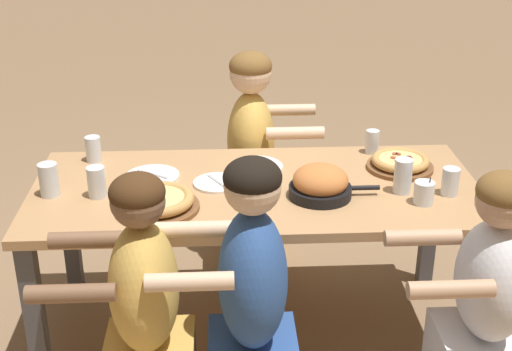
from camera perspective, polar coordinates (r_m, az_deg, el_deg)
The scene contains 19 objects.
ground_plane at distance 3.39m, azimuth 0.00°, elevation -12.28°, with size 18.00×18.00×0.00m, color #896B4C.
dining_table at distance 3.04m, azimuth 0.00°, elevation -2.32°, with size 1.89×0.85×0.74m.
pizza_board_main at distance 2.83m, azimuth -7.86°, elevation -2.09°, with size 0.33×0.33×0.07m.
pizza_board_second at distance 3.23m, azimuth 11.46°, elevation 1.01°, with size 0.30×0.30×0.06m.
skillet_bowl at distance 2.91m, azimuth 5.19°, elevation -0.65°, with size 0.37×0.26×0.14m.
empty_plate_a at distance 3.03m, azimuth -3.14°, elevation -0.60°, with size 0.20×0.20×0.02m.
empty_plate_b at distance 3.12m, azimuth -8.28°, elevation -0.04°, with size 0.23×0.23×0.02m.
empty_plate_c at distance 3.18m, azimuth 0.03°, elevation 0.71°, with size 0.24×0.24×0.02m.
cocktail_glass_blue at distance 2.92m, azimuth 13.28°, elevation -1.44°, with size 0.08×0.08×0.12m.
drinking_glass_a at distance 3.32m, azimuth -12.89°, elevation 2.08°, with size 0.07×0.07×0.12m.
drinking_glass_b at distance 3.02m, azimuth 15.27°, elevation -0.56°, with size 0.07×0.07×0.12m.
drinking_glass_c at distance 3.37m, azimuth 9.28°, elevation 2.57°, with size 0.06×0.06×0.11m.
drinking_glass_d at distance 2.99m, azimuth 11.66°, elevation -0.22°, with size 0.07×0.07×0.15m.
drinking_glass_e at distance 3.02m, azimuth -16.22°, elevation -0.50°, with size 0.08×0.08×0.14m.
drinking_glass_f at distance 2.97m, azimuth -12.62°, elevation -0.66°, with size 0.07×0.07×0.13m.
diner_near_midleft at distance 2.59m, azimuth -8.77°, elevation -12.11°, with size 0.51×0.40×1.09m.
diner_far_center at distance 3.68m, azimuth -0.35°, elevation 0.55°, with size 0.51×0.40×1.16m.
diner_near_right at distance 2.74m, azimuth 17.77°, elevation -11.01°, with size 0.51×0.40×1.07m.
diner_near_center at distance 2.56m, azimuth -0.35°, elevation -11.52°, with size 0.51×0.40×1.14m.
Camera 1 is at (-0.14, -2.72, 2.02)m, focal length 50.00 mm.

